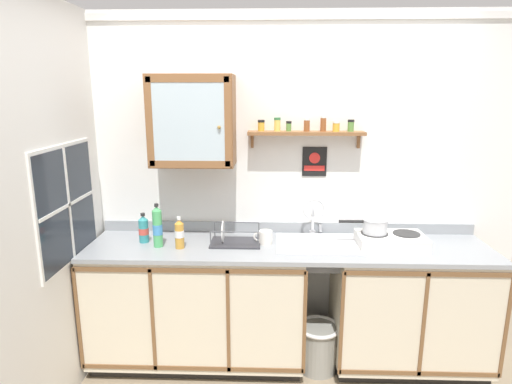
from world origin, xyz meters
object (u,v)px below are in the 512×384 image
Objects in this scene: bottle_juice_amber_0 at (179,234)px; dish_rack at (234,240)px; wall_cabinet at (193,121)px; saucepan at (374,225)px; mug at (265,237)px; bottle_detergent_teal_1 at (144,229)px; warning_sign at (314,162)px; hot_plate_stove at (391,240)px; bottle_soda_green_2 at (158,227)px; trash_bin at (318,346)px; sink at (317,248)px.

dish_rack is (0.36, 0.10, -0.08)m from bottle_juice_amber_0.
wall_cabinet is at bearing 158.03° from dish_rack.
saucepan is 2.52× the size of mug.
saucepan is 1.51× the size of bottle_juice_amber_0.
warning_sign is at bearing 11.93° from bottle_detergent_teal_1.
hot_plate_stove is 3.44× the size of mug.
mug is at bearing 9.90° from bottle_juice_amber_0.
warning_sign is (1.10, 0.34, 0.41)m from bottle_soda_green_2.
bottle_detergent_teal_1 reaches higher than trash_bin.
trash_bin is at bearing -170.32° from hot_plate_stove.
hot_plate_stove is at bearing -1.34° from dish_rack.
warning_sign reaches higher than saucepan.
bottle_juice_amber_0 is 0.39m from dish_rack.
sink is at bearing 6.88° from bottle_juice_amber_0.
wall_cabinet reaches higher than trash_bin.
bottle_soda_green_2 is (-1.61, -0.05, 0.10)m from hot_plate_stove.
bottle_detergent_teal_1 is 0.65m from dish_rack.
sink is 1.25m from wall_cabinet.
hot_plate_stove is at bearing -10.50° from saucepan.
bottle_detergent_teal_1 is 1.51m from trash_bin.
hot_plate_stove is 1.37× the size of saucepan.
mug reaches higher than hot_plate_stove.
bottle_soda_green_2 is (-1.50, -0.07, -0.01)m from saucepan.
mug is 0.96m from wall_cabinet.
hot_plate_stove is 1.46m from bottle_juice_amber_0.
hot_plate_stove is 1.31× the size of dish_rack.
hot_plate_stove is 0.74× the size of wall_cabinet.
saucepan is 1.62m from bottle_detergent_teal_1.
bottle_soda_green_2 is 0.89× the size of trash_bin.
wall_cabinet reaches higher than bottle_detergent_teal_1.
sink is at bearing 97.58° from trash_bin.
mug is 0.62× the size of warning_sign.
hot_plate_stove is 1.74m from bottle_detergent_teal_1.
saucepan is 1.57× the size of bottle_detergent_teal_1.
dish_rack is 0.98m from trash_bin.
sink reaches higher than hot_plate_stove.
bottle_juice_amber_0 is 1.03× the size of warning_sign.
sink is at bearing -6.60° from wall_cabinet.
mug is 0.67m from warning_sign.
warning_sign is at bearing 36.77° from mug.
sink is 2.64× the size of bottle_juice_amber_0.
wall_cabinet is (-0.28, 0.11, 0.83)m from dish_rack.
trash_bin is at bearing -15.71° from mug.
hot_plate_stove is at bearing 3.00° from bottle_juice_amber_0.
bottle_juice_amber_0 is (-1.46, -0.08, 0.06)m from hot_plate_stove.
bottle_detergent_teal_1 is 1.61× the size of mug.
bottle_soda_green_2 is 2.30× the size of mug.
dish_rack is 0.88m from wall_cabinet.
warning_sign is at bearing 9.97° from wall_cabinet.
hot_plate_stove is 1.10m from dish_rack.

